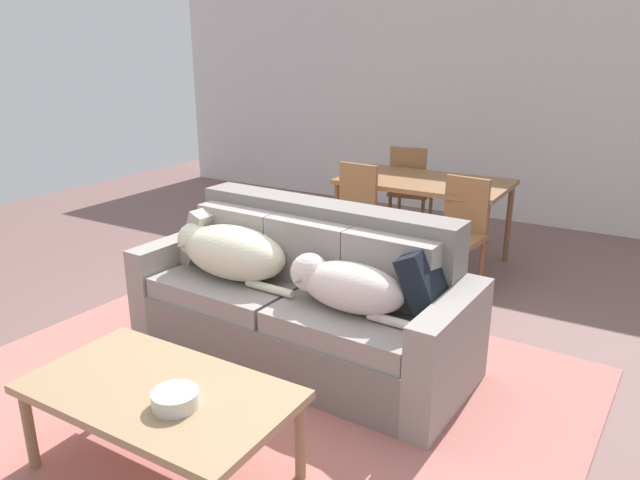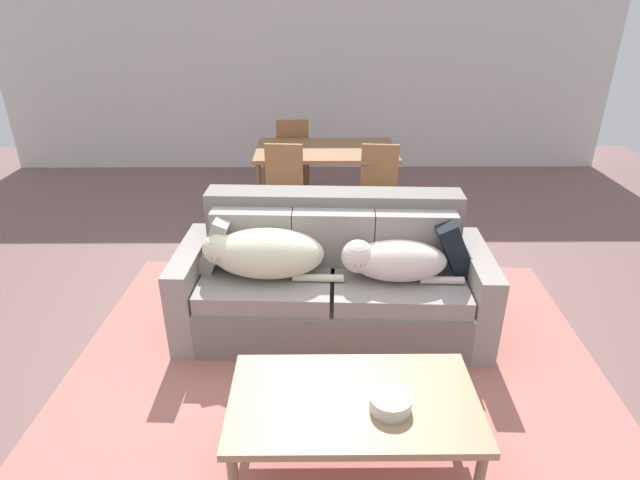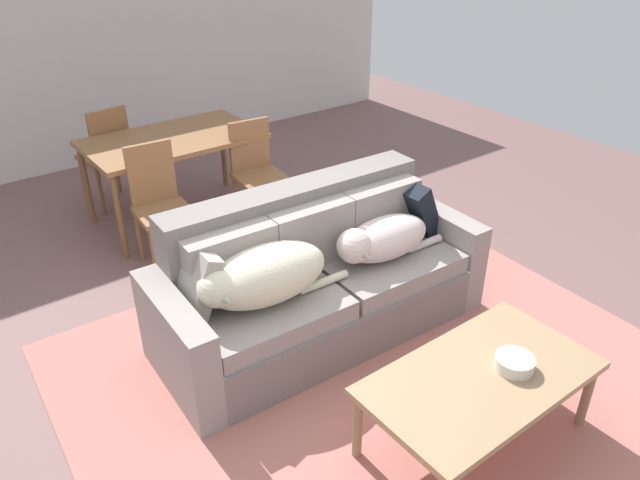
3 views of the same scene
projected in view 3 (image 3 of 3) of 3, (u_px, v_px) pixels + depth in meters
name	position (u px, v px, depth m)	size (l,w,h in m)	color
ground_plane	(302.00, 352.00, 3.87)	(10.00, 10.00, 0.00)	#785653
back_partition	(64.00, 34.00, 5.98)	(8.00, 0.12, 2.70)	silver
area_rug	(387.00, 383.00, 3.61)	(3.45, 3.17, 0.01)	#B96E64
couch	(316.00, 280.00, 3.92)	(2.18, 0.94, 0.95)	gray
dog_on_left_cushion	(262.00, 276.00, 3.45)	(0.94, 0.43, 0.34)	beige
dog_on_right_cushion	(381.00, 240.00, 3.88)	(0.81, 0.35, 0.29)	silver
throw_pillow_by_left_arm	(193.00, 279.00, 3.41)	(0.10, 0.40, 0.40)	#AAA297
throw_pillow_by_right_arm	(409.00, 206.00, 4.21)	(0.13, 0.40, 0.40)	black
coffee_table	(480.00, 382.00, 3.04)	(1.21, 0.67, 0.46)	tan
bowl_on_coffee_table	(515.00, 363.00, 3.04)	(0.20, 0.20, 0.07)	silver
dining_table	(173.00, 145.00, 5.17)	(1.44, 0.86, 0.76)	#8C5F39
dining_chair_near_left	(159.00, 200.00, 4.62)	(0.43, 0.43, 0.94)	#8C5F39
dining_chair_near_right	(256.00, 169.00, 5.16)	(0.44, 0.44, 0.91)	#8C5F39
dining_chair_far_left	(108.00, 152.00, 5.46)	(0.45, 0.45, 0.94)	#8C5F39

